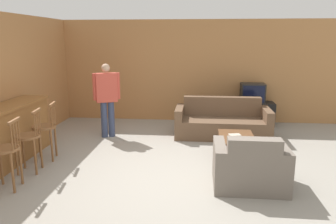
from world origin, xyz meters
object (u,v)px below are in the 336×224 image
(bar_chair_near, at_px, (6,153))
(bar_chair_mid, at_px, (29,140))
(tv, at_px, (252,93))
(person_by_window, at_px, (107,96))
(tv_unit, at_px, (251,114))
(book_on_table, at_px, (235,135))
(couch_far, at_px, (222,123))
(bar_chair_far, at_px, (45,130))
(armchair_near, at_px, (250,167))
(coffee_table, at_px, (237,139))

(bar_chair_near, bearing_deg, bar_chair_mid, 90.00)
(tv, xyz_separation_m, person_by_window, (-3.30, -1.35, 0.09))
(bar_chair_near, xyz_separation_m, tv_unit, (4.01, 4.02, -0.25))
(book_on_table, bearing_deg, couch_far, 96.55)
(bar_chair_far, relative_size, armchair_near, 0.99)
(couch_far, bearing_deg, bar_chair_far, -151.13)
(bar_chair_near, xyz_separation_m, person_by_window, (0.71, 2.66, 0.36))
(couch_far, xyz_separation_m, tv, (0.79, 1.04, 0.52))
(armchair_near, relative_size, book_on_table, 4.42)
(bar_chair_near, bearing_deg, couch_far, 42.73)
(bar_chair_mid, height_order, tv_unit, bar_chair_mid)
(armchair_near, xyz_separation_m, tv_unit, (0.54, 3.61, -0.01))
(bar_chair_far, xyz_separation_m, tv_unit, (4.01, 2.82, -0.25))
(person_by_window, bearing_deg, book_on_table, -20.18)
(coffee_table, xyz_separation_m, tv, (0.61, 2.35, 0.48))
(coffee_table, bearing_deg, couch_far, 97.87)
(bar_chair_near, height_order, bar_chair_mid, same)
(person_by_window, bearing_deg, bar_chair_far, -115.98)
(tv_unit, xyz_separation_m, book_on_table, (-0.64, -2.33, 0.11))
(armchair_near, bearing_deg, tv_unit, 81.42)
(tv_unit, bearing_deg, bar_chair_mid, -139.80)
(bar_chair_mid, xyz_separation_m, bar_chair_far, (-0.00, 0.57, 0.00))
(tv, bearing_deg, book_on_table, -105.39)
(armchair_near, distance_m, tv, 3.68)
(armchair_near, bearing_deg, bar_chair_far, 167.14)
(book_on_table, bearing_deg, bar_chair_far, -171.75)
(tv, bearing_deg, armchair_near, -98.59)
(bar_chair_near, relative_size, person_by_window, 0.64)
(couch_far, relative_size, book_on_table, 8.72)
(bar_chair_mid, height_order, armchair_near, bar_chair_mid)
(bar_chair_mid, bearing_deg, bar_chair_near, -90.00)
(bar_chair_mid, height_order, book_on_table, bar_chair_mid)
(bar_chair_far, bearing_deg, armchair_near, -12.86)
(bar_chair_near, distance_m, couch_far, 4.39)
(bar_chair_far, xyz_separation_m, couch_far, (3.22, 1.78, -0.25))
(tv_unit, bearing_deg, bar_chair_far, -144.90)
(person_by_window, bearing_deg, tv_unit, 22.33)
(bar_chair_near, xyz_separation_m, armchair_near, (3.46, 0.41, -0.25))
(bar_chair_mid, distance_m, tv_unit, 5.25)
(bar_chair_mid, height_order, coffee_table, bar_chair_mid)
(coffee_table, bearing_deg, tv, 75.50)
(couch_far, xyz_separation_m, book_on_table, (0.15, -1.29, 0.11))
(bar_chair_near, relative_size, book_on_table, 4.37)
(armchair_near, xyz_separation_m, coffee_table, (-0.06, 1.26, 0.03))
(tv_unit, xyz_separation_m, person_by_window, (-3.30, -1.35, 0.61))
(armchair_near, distance_m, tv_unit, 3.65)
(armchair_near, relative_size, tv, 1.79)
(coffee_table, bearing_deg, armchair_near, -87.15)
(armchair_near, xyz_separation_m, tv, (0.54, 3.61, 0.52))
(bar_chair_near, relative_size, tv_unit, 0.95)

